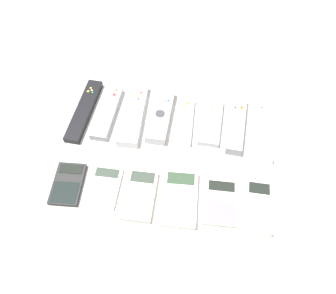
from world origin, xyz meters
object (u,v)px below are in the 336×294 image
at_px(remote_3, 161,115).
at_px(calculator_4, 221,202).
at_px(remote_1, 107,112).
at_px(remote_2, 133,114).
at_px(calculator_2, 140,195).
at_px(remote_0, 84,110).
at_px(remote_7, 262,129).
at_px(calculator_5, 259,207).
at_px(calculator_3, 179,198).
at_px(remote_4, 185,121).
at_px(calculator_1, 104,187).
at_px(remote_6, 237,124).
at_px(remote_5, 211,122).
at_px(calculator_0, 68,184).

distance_m(remote_3, calculator_4, 0.30).
relative_size(remote_1, remote_2, 0.88).
distance_m(calculator_2, calculator_4, 0.19).
relative_size(remote_0, remote_7, 1.08).
xyz_separation_m(calculator_4, calculator_5, (0.09, -0.00, 0.00)).
bearing_deg(calculator_2, remote_0, 130.48).
xyz_separation_m(remote_3, calculator_5, (0.27, -0.23, -0.00)).
height_order(remote_1, calculator_3, remote_1).
bearing_deg(remote_4, remote_7, -1.26).
xyz_separation_m(calculator_1, calculator_4, (0.29, 0.00, 0.00)).
relative_size(remote_0, remote_1, 1.18).
bearing_deg(remote_4, calculator_5, -50.35).
height_order(remote_6, calculator_4, remote_6).
height_order(remote_1, calculator_4, remote_1).
bearing_deg(remote_4, calculator_3, -88.40).
distance_m(remote_0, calculator_3, 0.38).
bearing_deg(calculator_3, calculator_2, 179.66).
distance_m(remote_1, remote_2, 0.07).
bearing_deg(calculator_3, remote_5, 73.54).
bearing_deg(remote_7, remote_3, -179.14).
bearing_deg(calculator_5, calculator_0, -179.01).
distance_m(remote_1, calculator_5, 0.48).
bearing_deg(remote_4, remote_1, 178.33).
bearing_deg(remote_5, remote_7, -0.56).
distance_m(calculator_0, calculator_4, 0.38).
distance_m(remote_0, calculator_0, 0.23).
relative_size(calculator_0, calculator_5, 0.90).
xyz_separation_m(remote_2, remote_7, (0.36, -0.00, -0.00)).
xyz_separation_m(remote_4, remote_6, (0.14, 0.01, 0.01)).
relative_size(remote_1, remote_5, 1.20).
height_order(remote_3, remote_5, remote_3).
relative_size(remote_1, remote_7, 0.92).
height_order(remote_2, calculator_5, remote_2).
height_order(calculator_2, calculator_4, calculator_2).
distance_m(remote_5, calculator_5, 0.27).
bearing_deg(remote_6, remote_1, -175.42).
distance_m(remote_5, calculator_2, 0.29).
bearing_deg(calculator_4, calculator_3, -178.36).
distance_m(calculator_0, calculator_2, 0.18).
bearing_deg(remote_1, remote_3, 4.38).
height_order(remote_5, remote_7, same).
distance_m(remote_7, calculator_0, 0.53).
bearing_deg(remote_6, remote_7, -0.10).
relative_size(calculator_2, calculator_4, 1.12).
relative_size(remote_6, remote_7, 0.94).
height_order(remote_5, calculator_5, remote_5).
height_order(remote_2, remote_4, remote_2).
bearing_deg(calculator_0, remote_5, 32.00).
bearing_deg(calculator_5, remote_4, 131.78).
bearing_deg(remote_0, calculator_2, -46.32).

